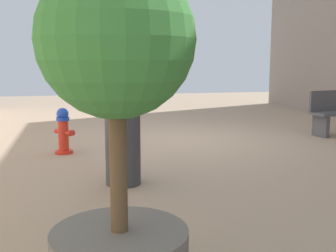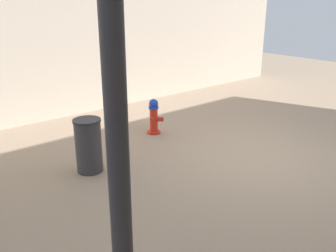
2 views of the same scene
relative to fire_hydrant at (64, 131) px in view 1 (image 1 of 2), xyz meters
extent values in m
plane|color=tan|center=(-2.47, -0.78, -0.39)|extent=(23.40, 23.40, 0.00)
cylinder|color=red|center=(0.00, 0.00, -0.37)|extent=(0.30, 0.30, 0.05)
cylinder|color=red|center=(0.00, 0.00, -0.08)|extent=(0.18, 0.18, 0.52)
cylinder|color=blue|center=(0.00, 0.00, 0.21)|extent=(0.22, 0.22, 0.06)
sphere|color=blue|center=(0.00, 0.00, 0.30)|extent=(0.20, 0.20, 0.20)
cylinder|color=red|center=(0.09, -0.10, -0.02)|extent=(0.14, 0.15, 0.08)
cylinder|color=red|center=(-0.08, 0.11, -0.02)|extent=(0.14, 0.15, 0.08)
cylinder|color=red|center=(-0.11, -0.09, -0.06)|extent=(0.17, 0.17, 0.10)
cube|color=#4C4C51|center=(-5.22, -0.43, -0.17)|extent=(0.18, 0.41, 0.45)
cube|color=#4C4C51|center=(-5.76, -0.74, 0.34)|extent=(1.47, 0.38, 0.44)
cylinder|color=brown|center=(-0.44, 4.70, 0.57)|extent=(0.11, 0.11, 0.91)
sphere|color=#3D8438|center=(-0.44, 4.70, 1.31)|extent=(0.95, 0.95, 0.95)
cylinder|color=#38383D|center=(-0.78, 2.01, 0.06)|extent=(0.45, 0.45, 0.91)
cylinder|color=#2C2C30|center=(-0.78, 2.01, 0.54)|extent=(0.47, 0.47, 0.04)
camera|label=1|loc=(-0.19, 7.21, 1.18)|focal=44.32mm
camera|label=2|loc=(-6.10, 4.64, 2.47)|focal=38.87mm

